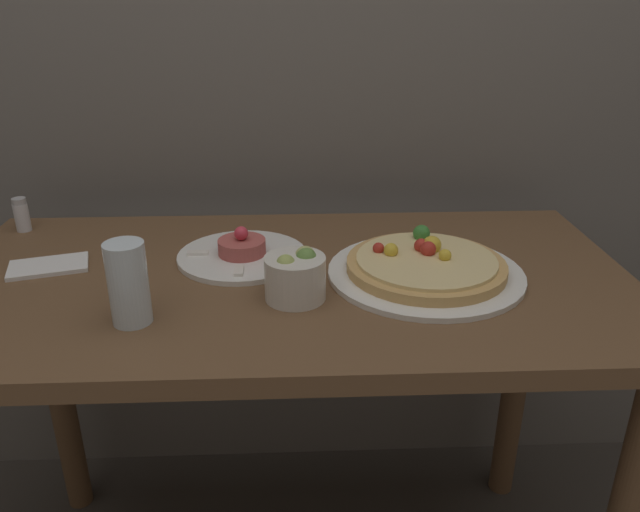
% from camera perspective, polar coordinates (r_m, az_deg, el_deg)
% --- Properties ---
extents(dining_table, '(1.24, 0.64, 0.77)m').
position_cam_1_polar(dining_table, '(1.19, -2.92, -7.11)').
color(dining_table, brown).
rests_on(dining_table, ground_plane).
extents(pizza_plate, '(0.35, 0.35, 0.06)m').
position_cam_1_polar(pizza_plate, '(1.13, 9.62, -0.98)').
color(pizza_plate, white).
rests_on(pizza_plate, dining_table).
extents(tartare_plate, '(0.25, 0.25, 0.06)m').
position_cam_1_polar(tartare_plate, '(1.20, -7.12, 0.28)').
color(tartare_plate, white).
rests_on(tartare_plate, dining_table).
extents(small_bowl, '(0.10, 0.10, 0.09)m').
position_cam_1_polar(small_bowl, '(1.03, -2.22, -1.79)').
color(small_bowl, silver).
rests_on(small_bowl, dining_table).
extents(drinking_glass, '(0.06, 0.06, 0.13)m').
position_cam_1_polar(drinking_glass, '(0.99, -17.13, -2.41)').
color(drinking_glass, silver).
rests_on(drinking_glass, dining_table).
extents(napkin, '(0.16, 0.12, 0.01)m').
position_cam_1_polar(napkin, '(1.25, -23.58, -0.86)').
color(napkin, white).
rests_on(napkin, dining_table).
extents(salt_shaker, '(0.03, 0.03, 0.07)m').
position_cam_1_polar(salt_shaker, '(1.46, -25.63, 3.42)').
color(salt_shaker, silver).
rests_on(salt_shaker, dining_table).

